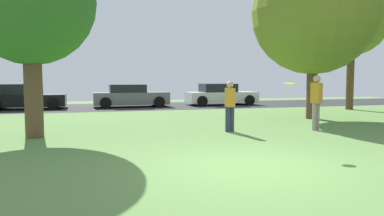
{
  "coord_description": "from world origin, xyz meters",
  "views": [
    {
      "loc": [
        -3.09,
        -6.6,
        1.73
      ],
      "look_at": [
        0.0,
        4.25,
        0.81
      ],
      "focal_mm": 34.98,
      "sensor_mm": 36.0,
      "label": 1
    }
  ],
  "objects_px": {
    "birch_tree_lone": "(314,12)",
    "parked_car_black": "(26,98)",
    "person_catcher": "(230,104)",
    "person_bystander": "(316,100)",
    "oak_tree_center": "(352,20)",
    "parked_car_white": "(220,95)",
    "parked_car_grey": "(130,96)",
    "oak_tree_left": "(30,2)",
    "frisbee_disc": "(290,84)"
  },
  "relations": [
    {
      "from": "person_catcher",
      "to": "parked_car_grey",
      "type": "height_order",
      "value": "person_catcher"
    },
    {
      "from": "oak_tree_center",
      "to": "oak_tree_left",
      "type": "relative_size",
      "value": 1.19
    },
    {
      "from": "birch_tree_lone",
      "to": "oak_tree_left",
      "type": "distance_m",
      "value": 10.89
    },
    {
      "from": "parked_car_grey",
      "to": "parked_car_white",
      "type": "bearing_deg",
      "value": 1.39
    },
    {
      "from": "parked_car_black",
      "to": "parked_car_grey",
      "type": "relative_size",
      "value": 0.94
    },
    {
      "from": "birch_tree_lone",
      "to": "parked_car_grey",
      "type": "xyz_separation_m",
      "value": [
        -6.65,
        8.52,
        -3.82
      ]
    },
    {
      "from": "oak_tree_left",
      "to": "parked_car_black",
      "type": "xyz_separation_m",
      "value": [
        -1.75,
        10.81,
        -3.24
      ]
    },
    {
      "from": "person_bystander",
      "to": "parked_car_white",
      "type": "distance_m",
      "value": 11.84
    },
    {
      "from": "oak_tree_center",
      "to": "parked_car_white",
      "type": "height_order",
      "value": "oak_tree_center"
    },
    {
      "from": "person_catcher",
      "to": "parked_car_grey",
      "type": "bearing_deg",
      "value": -175.75
    },
    {
      "from": "person_catcher",
      "to": "person_bystander",
      "type": "distance_m",
      "value": 2.9
    },
    {
      "from": "person_catcher",
      "to": "frisbee_disc",
      "type": "xyz_separation_m",
      "value": [
        0.29,
        -3.13,
        0.7
      ]
    },
    {
      "from": "birch_tree_lone",
      "to": "frisbee_disc",
      "type": "distance_m",
      "value": 7.88
    },
    {
      "from": "person_catcher",
      "to": "oak_tree_center",
      "type": "bearing_deg",
      "value": 117.89
    },
    {
      "from": "birch_tree_lone",
      "to": "oak_tree_center",
      "type": "bearing_deg",
      "value": 36.59
    },
    {
      "from": "oak_tree_left",
      "to": "parked_car_white",
      "type": "distance_m",
      "value": 14.95
    },
    {
      "from": "parked_car_grey",
      "to": "parked_car_white",
      "type": "relative_size",
      "value": 0.98
    },
    {
      "from": "person_catcher",
      "to": "parked_car_grey",
      "type": "distance_m",
      "value": 11.37
    },
    {
      "from": "parked_car_white",
      "to": "frisbee_disc",
      "type": "bearing_deg",
      "value": -103.88
    },
    {
      "from": "person_bystander",
      "to": "frisbee_disc",
      "type": "relative_size",
      "value": 5.85
    },
    {
      "from": "oak_tree_center",
      "to": "person_bystander",
      "type": "distance_m",
      "value": 10.12
    },
    {
      "from": "person_catcher",
      "to": "parked_car_white",
      "type": "bearing_deg",
      "value": 155.96
    },
    {
      "from": "birch_tree_lone",
      "to": "parked_car_black",
      "type": "distance_m",
      "value": 15.57
    },
    {
      "from": "oak_tree_center",
      "to": "parked_car_grey",
      "type": "bearing_deg",
      "value": 156.14
    },
    {
      "from": "parked_car_black",
      "to": "parked_car_grey",
      "type": "xyz_separation_m",
      "value": [
        5.75,
        -0.08,
        -0.01
      ]
    },
    {
      "from": "frisbee_disc",
      "to": "parked_car_grey",
      "type": "height_order",
      "value": "frisbee_disc"
    },
    {
      "from": "oak_tree_center",
      "to": "person_catcher",
      "type": "distance_m",
      "value": 12.0
    },
    {
      "from": "oak_tree_center",
      "to": "person_catcher",
      "type": "bearing_deg",
      "value": -146.88
    },
    {
      "from": "parked_car_black",
      "to": "parked_car_white",
      "type": "height_order",
      "value": "parked_car_black"
    },
    {
      "from": "oak_tree_center",
      "to": "parked_car_white",
      "type": "bearing_deg",
      "value": 137.43
    },
    {
      "from": "person_catcher",
      "to": "person_bystander",
      "type": "height_order",
      "value": "person_bystander"
    },
    {
      "from": "person_catcher",
      "to": "frisbee_disc",
      "type": "distance_m",
      "value": 3.22
    },
    {
      "from": "parked_car_grey",
      "to": "birch_tree_lone",
      "type": "bearing_deg",
      "value": -52.04
    },
    {
      "from": "person_catcher",
      "to": "parked_car_grey",
      "type": "relative_size",
      "value": 0.37
    },
    {
      "from": "parked_car_black",
      "to": "parked_car_white",
      "type": "bearing_deg",
      "value": 0.27
    },
    {
      "from": "birch_tree_lone",
      "to": "parked_car_black",
      "type": "xyz_separation_m",
      "value": [
        -12.4,
        8.6,
        -3.82
      ]
    },
    {
      "from": "person_bystander",
      "to": "frisbee_disc",
      "type": "height_order",
      "value": "person_bystander"
    },
    {
      "from": "oak_tree_left",
      "to": "parked_car_grey",
      "type": "relative_size",
      "value": 1.31
    },
    {
      "from": "oak_tree_left",
      "to": "person_bystander",
      "type": "xyz_separation_m",
      "value": [
        8.74,
        -0.92,
        -2.86
      ]
    },
    {
      "from": "person_catcher",
      "to": "frisbee_disc",
      "type": "relative_size",
      "value": 5.24
    },
    {
      "from": "person_bystander",
      "to": "frisbee_disc",
      "type": "distance_m",
      "value": 3.77
    },
    {
      "from": "person_bystander",
      "to": "parked_car_black",
      "type": "height_order",
      "value": "person_bystander"
    },
    {
      "from": "parked_car_black",
      "to": "parked_car_white",
      "type": "xyz_separation_m",
      "value": [
        11.49,
        0.05,
        -0.01
      ]
    },
    {
      "from": "frisbee_disc",
      "to": "parked_car_black",
      "type": "relative_size",
      "value": 0.08
    },
    {
      "from": "birch_tree_lone",
      "to": "person_catcher",
      "type": "bearing_deg",
      "value": -150.59
    },
    {
      "from": "oak_tree_left",
      "to": "oak_tree_center",
      "type": "bearing_deg",
      "value": 20.38
    },
    {
      "from": "birch_tree_lone",
      "to": "oak_tree_left",
      "type": "height_order",
      "value": "birch_tree_lone"
    },
    {
      "from": "birch_tree_lone",
      "to": "person_catcher",
      "type": "distance_m",
      "value": 6.53
    },
    {
      "from": "person_catcher",
      "to": "person_bystander",
      "type": "relative_size",
      "value": 0.89
    },
    {
      "from": "frisbee_disc",
      "to": "parked_car_white",
      "type": "xyz_separation_m",
      "value": [
        3.58,
        14.48,
        -0.96
      ]
    }
  ]
}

